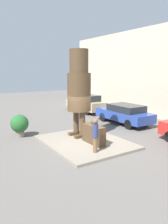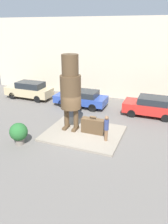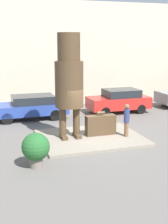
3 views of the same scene
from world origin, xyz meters
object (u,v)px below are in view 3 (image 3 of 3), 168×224
object	(u,v)px
parked_car_blue	(30,106)
planter_pot	(36,148)
tourist	(127,119)
statue_figure	(69,78)
giant_suitcase	(101,125)
parked_car_red	(119,100)

from	to	relation	value
parked_car_blue	planter_pot	xyz separation A→B (m)	(-0.92, -7.50, -0.01)
tourist	statue_figure	bearing A→B (deg)	164.24
giant_suitcase	tourist	distance (m)	1.33
tourist	parked_car_blue	distance (m)	6.62
parked_car_red	planter_pot	size ratio (longest dim) A/B	3.00
parked_car_red	planter_pot	world-z (taller)	parked_car_red
giant_suitcase	parked_car_blue	world-z (taller)	parked_car_blue
planter_pot	tourist	bearing A→B (deg)	23.89
tourist	parked_car_blue	xyz separation A→B (m)	(-3.83, 5.40, -0.23)
planter_pot	parked_car_red	bearing A→B (deg)	47.80
parked_car_blue	tourist	bearing A→B (deg)	125.40
parked_car_red	parked_car_blue	bearing A→B (deg)	-0.19
parked_car_red	planter_pot	bearing A→B (deg)	47.80
planter_pot	parked_car_blue	bearing A→B (deg)	83.00
parked_car_blue	planter_pot	size ratio (longest dim) A/B	3.36
parked_car_blue	planter_pot	distance (m)	7.56
statue_figure	planter_pot	bearing A→B (deg)	-126.44
tourist	parked_car_blue	world-z (taller)	tourist
giant_suitcase	tourist	bearing A→B (deg)	-32.03
parked_car_red	tourist	bearing A→B (deg)	69.32
giant_suitcase	planter_pot	bearing A→B (deg)	-142.83
statue_figure	tourist	distance (m)	3.40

